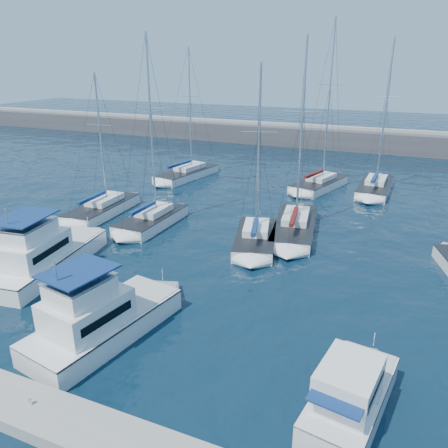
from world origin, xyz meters
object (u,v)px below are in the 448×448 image
at_px(sailboat_mid_c, 256,238).
at_px(sailboat_mid_d, 295,226).
at_px(motor_yacht_port_inner, 40,256).
at_px(motor_yacht_stbd_outer, 349,397).
at_px(motor_yacht_port_outer, 8,251).
at_px(sailboat_back_a, 187,173).
at_px(motor_yacht_stbd_inner, 98,320).
at_px(sailboat_back_c, 375,187).
at_px(sailboat_back_b, 319,184).
at_px(sailboat_mid_a, 102,209).
at_px(sailboat_mid_b, 152,219).

bearing_deg(sailboat_mid_c, sailboat_mid_d, 45.35).
height_order(motor_yacht_port_inner, motor_yacht_stbd_outer, motor_yacht_port_inner).
height_order(motor_yacht_port_outer, sailboat_back_a, sailboat_back_a).
relative_size(motor_yacht_stbd_inner, sailboat_back_c, 0.56).
bearing_deg(sailboat_mid_d, motor_yacht_port_inner, -144.30).
relative_size(motor_yacht_stbd_outer, sailboat_back_b, 0.35).
bearing_deg(sailboat_mid_a, sailboat_mid_b, -10.21).
distance_m(sailboat_mid_c, sailboat_mid_d, 4.30).
height_order(motor_yacht_port_inner, sailboat_mid_a, sailboat_mid_a).
distance_m(motor_yacht_port_outer, sailboat_back_b, 31.92).
bearing_deg(motor_yacht_stbd_inner, sailboat_back_c, 82.31).
relative_size(sailboat_mid_d, sailboat_back_a, 1.03).
xyz_separation_m(motor_yacht_stbd_inner, sailboat_back_b, (4.69, 32.26, -0.57)).
relative_size(motor_yacht_port_outer, motor_yacht_port_inner, 0.76).
distance_m(sailboat_mid_b, sailboat_mid_c, 9.68).
relative_size(motor_yacht_stbd_outer, sailboat_back_a, 0.41).
bearing_deg(sailboat_mid_b, motor_yacht_port_inner, -100.40).
height_order(motor_yacht_stbd_inner, sailboat_mid_b, sailboat_mid_b).
height_order(motor_yacht_port_outer, sailboat_mid_b, sailboat_mid_b).
height_order(motor_yacht_port_inner, sailboat_mid_d, sailboat_mid_d).
distance_m(sailboat_mid_b, sailboat_back_b, 20.31).
bearing_deg(sailboat_mid_a, sailboat_mid_c, -7.07).
xyz_separation_m(motor_yacht_port_outer, motor_yacht_stbd_outer, (24.13, -5.16, 0.00)).
distance_m(motor_yacht_port_inner, sailboat_back_a, 26.30).
bearing_deg(sailboat_mid_b, motor_yacht_port_outer, -115.81).
xyz_separation_m(sailboat_mid_a, sailboat_back_a, (1.16, 14.86, 0.02)).
distance_m(sailboat_mid_b, sailboat_back_c, 24.78).
height_order(motor_yacht_port_inner, motor_yacht_stbd_inner, same).
distance_m(motor_yacht_stbd_outer, sailboat_mid_c, 17.62).
bearing_deg(sailboat_back_a, motor_yacht_stbd_outer, -42.50).
xyz_separation_m(sailboat_back_a, sailboat_back_c, (21.56, 2.50, 0.02)).
height_order(motor_yacht_stbd_outer, sailboat_mid_b, sailboat_mid_b).
relative_size(sailboat_mid_a, sailboat_back_b, 0.72).
distance_m(sailboat_mid_a, sailboat_mid_d, 17.85).
xyz_separation_m(motor_yacht_stbd_outer, sailboat_back_a, (-23.55, 31.20, -0.43)).
bearing_deg(motor_yacht_stbd_inner, sailboat_mid_a, 137.12).
bearing_deg(motor_yacht_port_outer, sailboat_mid_d, 26.49).
bearing_deg(motor_yacht_stbd_inner, sailboat_back_b, 91.56).
bearing_deg(sailboat_back_a, sailboat_mid_c, -37.87).
bearing_deg(motor_yacht_stbd_inner, motor_yacht_port_inner, 160.85).
bearing_deg(motor_yacht_stbd_outer, motor_yacht_port_inner, 175.58).
bearing_deg(motor_yacht_stbd_outer, sailboat_mid_c, 130.43).
xyz_separation_m(motor_yacht_port_outer, sailboat_mid_c, (14.97, 9.88, -0.42)).
bearing_deg(sailboat_back_b, motor_yacht_port_inner, -98.75).
distance_m(motor_yacht_stbd_outer, sailboat_mid_b, 24.41).
distance_m(motor_yacht_port_inner, sailboat_back_c, 34.40).
height_order(sailboat_back_a, sailboat_back_c, sailboat_back_c).
height_order(motor_yacht_port_outer, motor_yacht_stbd_outer, same).
height_order(sailboat_mid_c, sailboat_back_c, sailboat_back_c).
bearing_deg(sailboat_mid_d, sailboat_back_c, 62.62).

